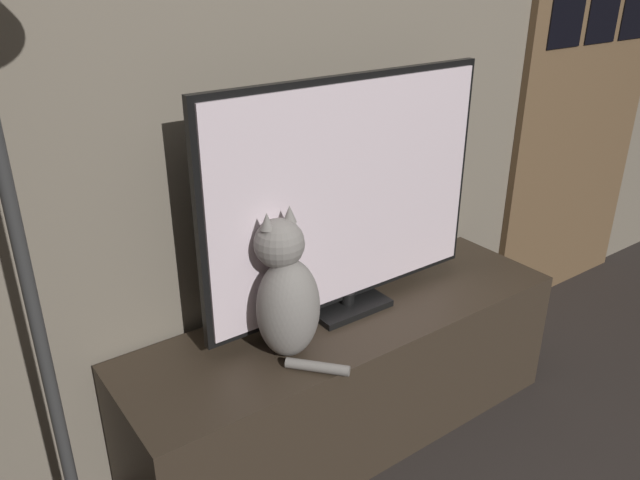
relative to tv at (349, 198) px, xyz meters
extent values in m
cube|color=#756B5B|center=(-0.02, 0.20, 0.50)|extent=(4.80, 0.05, 2.60)
cube|color=#33281E|center=(-0.02, -0.05, -0.58)|extent=(1.42, 0.42, 0.44)
cube|color=black|center=(0.00, 0.00, -0.35)|extent=(0.25, 0.15, 0.02)
cylinder|color=black|center=(0.00, 0.00, -0.32)|extent=(0.04, 0.04, 0.04)
cube|color=black|center=(0.00, 0.00, 0.01)|extent=(0.94, 0.02, 0.67)
cube|color=silver|center=(0.00, -0.01, 0.01)|extent=(0.91, 0.01, 0.64)
ellipsoid|color=gray|center=(-0.28, -0.10, -0.22)|extent=(0.19, 0.18, 0.28)
ellipsoid|color=black|center=(-0.28, -0.04, -0.23)|extent=(0.10, 0.06, 0.16)
sphere|color=gray|center=(-0.28, -0.07, -0.04)|extent=(0.15, 0.15, 0.13)
cone|color=gray|center=(-0.32, -0.07, 0.03)|extent=(0.04, 0.04, 0.04)
cone|color=gray|center=(-0.24, -0.06, 0.03)|extent=(0.04, 0.04, 0.04)
cylinder|color=gray|center=(-0.26, -0.21, -0.34)|extent=(0.13, 0.15, 0.03)
cube|color=brown|center=(1.38, 0.16, 0.23)|extent=(0.84, 0.03, 2.05)
cube|color=black|center=(1.14, 0.15, 0.42)|extent=(0.20, 0.01, 0.22)
cube|color=black|center=(1.38, 0.15, 0.42)|extent=(0.20, 0.01, 0.22)
cube|color=black|center=(1.62, 0.15, 0.42)|extent=(0.20, 0.01, 0.22)
cylinder|color=#333333|center=(-0.90, -0.28, 0.00)|extent=(0.02, 0.02, 1.54)
camera|label=1|loc=(-1.04, -1.30, 0.63)|focal=35.00mm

